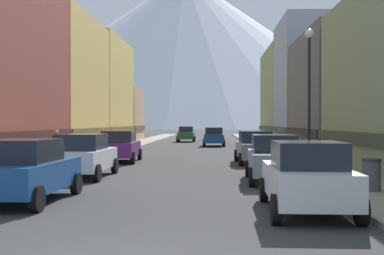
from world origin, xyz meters
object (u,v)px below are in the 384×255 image
object	(u,v)px
car_right_2	(255,147)
car_left_1	(84,155)
car_left_2	(120,146)
pedestrian_1	(56,149)
car_driving_0	(186,134)
car_driving_1	(214,137)
potted_plant_0	(318,154)
car_right_1	(274,158)
pedestrian_0	(102,141)
trash_bin_right	(372,175)
potted_plant_1	(34,159)
streetlamp_right	(309,79)
car_right_0	(307,177)
car_left_0	(26,170)

from	to	relation	value
car_right_2	car_left_1	bearing A→B (deg)	-135.92
car_left_2	pedestrian_1	world-z (taller)	pedestrian_1
car_driving_0	car_driving_1	bearing A→B (deg)	-73.60
car_left_2	potted_plant_0	world-z (taller)	car_left_2
car_driving_0	car_left_1	bearing A→B (deg)	-93.27
car_right_1	pedestrian_1	xyz separation A→B (m)	(-10.05, 5.32, 0.05)
car_right_2	pedestrian_0	world-z (taller)	pedestrian_0
trash_bin_right	car_driving_1	bearing A→B (deg)	98.33
car_left_2	car_right_2	bearing A→B (deg)	-5.95
car_left_2	car_driving_0	world-z (taller)	same
car_right_2	potted_plant_0	distance (m)	3.41
trash_bin_right	pedestrian_1	size ratio (longest dim) A/B	0.57
potted_plant_1	potted_plant_0	bearing A→B (deg)	12.56
car_driving_0	trash_bin_right	distance (m)	44.02
pedestrian_0	streetlamp_right	xyz separation A→B (m)	(11.60, -14.58, 3.06)
trash_bin_right	streetlamp_right	distance (m)	5.97
car_driving_1	streetlamp_right	world-z (taller)	streetlamp_right
car_left_2	car_right_1	bearing A→B (deg)	-50.60
potted_plant_0	streetlamp_right	size ratio (longest dim) A/B	0.15
car_left_1	car_right_1	xyz separation A→B (m)	(7.60, -1.10, 0.00)
car_left_2	car_right_0	world-z (taller)	same
streetlamp_right	car_left_1	bearing A→B (deg)	-179.33
car_driving_1	potted_plant_1	size ratio (longest dim) A/B	5.81
car_left_0	car_left_2	bearing A→B (deg)	89.99
car_left_2	car_driving_0	xyz separation A→B (m)	(2.20, 30.41, 0.00)
car_left_1	potted_plant_0	distance (m)	12.48
car_right_2	car_driving_1	world-z (taller)	same
trash_bin_right	pedestrian_1	world-z (taller)	pedestrian_1
car_left_0	pedestrian_1	xyz separation A→B (m)	(-2.45, 10.67, 0.05)
car_driving_0	potted_plant_0	bearing A→B (deg)	-75.10
car_right_2	trash_bin_right	bearing A→B (deg)	-78.09
trash_bin_right	streetlamp_right	bearing A→B (deg)	101.67
car_right_1	potted_plant_1	size ratio (longest dim) A/B	5.87
car_left_2	car_right_2	distance (m)	7.64
potted_plant_1	car_left_2	bearing A→B (deg)	57.55
car_right_0	trash_bin_right	distance (m)	3.99
car_right_2	pedestrian_0	distance (m)	12.43
potted_plant_1	car_right_0	bearing A→B (deg)	-45.27
car_left_1	car_left_2	bearing A→B (deg)	89.98
car_left_0	car_left_2	world-z (taller)	same
car_right_1	pedestrian_0	distance (m)	18.71
car_right_1	trash_bin_right	world-z (taller)	car_right_1
car_left_2	pedestrian_0	xyz separation A→B (m)	(-2.45, 6.53, 0.02)
car_right_1	streetlamp_right	xyz separation A→B (m)	(1.55, 1.21, 3.09)
car_right_0	car_right_1	xyz separation A→B (m)	(0.00, 6.69, 0.00)
potted_plant_0	potted_plant_1	size ratio (longest dim) A/B	1.19
car_left_1	car_right_1	size ratio (longest dim) A/B	0.99
car_left_0	potted_plant_0	xyz separation A→B (m)	(10.80, 12.69, -0.29)
car_left_2	pedestrian_1	xyz separation A→B (m)	(-2.45, -3.94, 0.05)
car_right_0	car_driving_0	size ratio (longest dim) A/B	1.01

